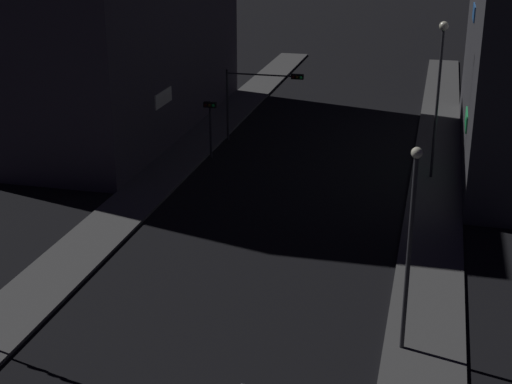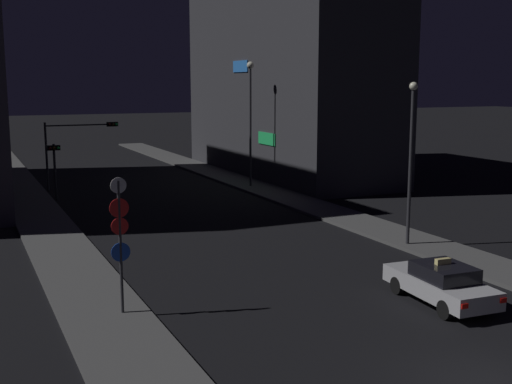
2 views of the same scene
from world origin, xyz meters
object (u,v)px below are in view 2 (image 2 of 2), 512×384
(traffic_light_overhead, at_px, (77,139))
(street_lamp_near_block, at_px, (411,149))
(taxi, at_px, (441,283))
(traffic_light_left_kerb, at_px, (54,160))
(sign_pole_left, at_px, (120,235))
(street_lamp_far_block, at_px, (250,104))

(traffic_light_overhead, bearing_deg, street_lamp_near_block, -64.97)
(taxi, xyz_separation_m, traffic_light_overhead, (-7.04, 30.31, 2.84))
(traffic_light_left_kerb, bearing_deg, sign_pole_left, -92.81)
(sign_pole_left, bearing_deg, taxi, -17.92)
(traffic_light_left_kerb, bearing_deg, street_lamp_far_block, -3.36)
(traffic_light_left_kerb, bearing_deg, traffic_light_overhead, 61.72)
(taxi, distance_m, traffic_light_left_kerb, 28.01)
(taxi, bearing_deg, sign_pole_left, 162.08)
(street_lamp_near_block, bearing_deg, traffic_light_overhead, 115.03)
(street_lamp_far_block, bearing_deg, traffic_light_left_kerb, 176.64)
(traffic_light_overhead, height_order, sign_pole_left, traffic_light_overhead)
(traffic_light_overhead, relative_size, street_lamp_near_block, 0.70)
(traffic_light_left_kerb, xyz_separation_m, street_lamp_far_block, (13.56, -0.80, 3.40))
(street_lamp_near_block, xyz_separation_m, street_lamp_far_block, (0.50, 18.77, 1.47))
(traffic_light_left_kerb, xyz_separation_m, street_lamp_near_block, (13.06, -19.56, 1.92))
(traffic_light_overhead, xyz_separation_m, traffic_light_left_kerb, (-2.10, -3.90, -0.95))
(traffic_light_overhead, relative_size, traffic_light_left_kerb, 1.41)
(taxi, distance_m, sign_pole_left, 10.98)
(street_lamp_near_block, relative_size, street_lamp_far_block, 0.84)
(traffic_light_left_kerb, height_order, street_lamp_near_block, street_lamp_near_block)
(sign_pole_left, distance_m, street_lamp_near_block, 14.73)
(street_lamp_far_block, bearing_deg, taxi, -99.79)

